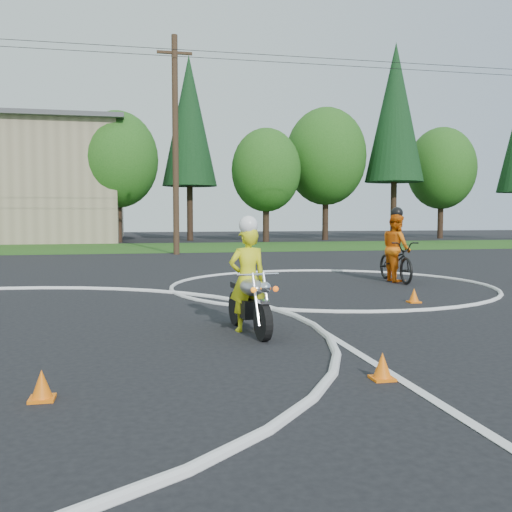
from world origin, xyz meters
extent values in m
cube|color=#1E4714|center=(0.00, 27.00, 0.01)|extent=(120.00, 10.00, 0.02)
torus|color=silver|center=(8.00, 8.00, 0.01)|extent=(8.10, 8.10, 0.10)
cylinder|color=black|center=(4.96, 2.15, 0.27)|extent=(0.18, 0.56, 0.55)
cylinder|color=black|center=(4.79, 3.42, 0.27)|extent=(0.18, 0.56, 0.55)
cube|color=black|center=(4.87, 2.83, 0.37)|extent=(0.32, 0.53, 0.27)
ellipsoid|color=#9D9EA2|center=(4.89, 2.65, 0.71)|extent=(0.40, 0.62, 0.26)
cube|color=black|center=(4.84, 3.10, 0.68)|extent=(0.31, 0.57, 0.09)
cylinder|color=white|center=(4.87, 2.21, 0.59)|extent=(0.08, 0.33, 0.74)
cylinder|color=white|center=(5.03, 2.23, 0.59)|extent=(0.08, 0.33, 0.74)
cube|color=silver|center=(4.96, 2.13, 0.57)|extent=(0.15, 0.22, 0.05)
cylinder|color=white|center=(4.93, 2.37, 0.93)|extent=(0.64, 0.11, 0.03)
sphere|color=silver|center=(4.97, 2.06, 0.78)|extent=(0.16, 0.16, 0.16)
sphere|color=orange|center=(4.81, 2.05, 0.75)|extent=(0.08, 0.08, 0.08)
sphere|color=#E14F0B|center=(5.13, 2.10, 0.75)|extent=(0.08, 0.08, 0.08)
cylinder|color=white|center=(4.97, 3.21, 0.27)|extent=(0.17, 0.73, 0.07)
imported|color=yellow|center=(4.88, 2.88, 0.81)|extent=(0.63, 0.46, 1.62)
sphere|color=white|center=(4.88, 2.84, 1.64)|extent=(0.29, 0.29, 0.29)
imported|color=black|center=(10.10, 8.64, 0.55)|extent=(0.82, 2.13, 1.11)
imported|color=orange|center=(10.10, 8.64, 0.92)|extent=(0.73, 0.92, 1.84)
sphere|color=black|center=(10.10, 8.64, 1.87)|extent=(0.32, 0.32, 0.32)
cone|color=orange|center=(5.81, 0.00, 0.15)|extent=(0.22, 0.22, 0.30)
cube|color=orange|center=(5.81, 0.00, 0.01)|extent=(0.24, 0.24, 0.03)
cone|color=orange|center=(2.30, 0.02, 0.15)|extent=(0.22, 0.22, 0.30)
cube|color=orange|center=(2.30, 0.02, 0.01)|extent=(0.24, 0.24, 0.03)
cone|color=orange|center=(8.78, 5.04, 0.15)|extent=(0.22, 0.22, 0.30)
cube|color=orange|center=(8.78, 5.04, 0.01)|extent=(0.24, 0.24, 0.03)
cylinder|color=#382619|center=(2.00, 34.00, 1.62)|extent=(0.44, 0.44, 3.24)
ellipsoid|color=#1E5116|center=(2.00, 34.00, 5.58)|extent=(5.40, 5.40, 6.48)
cylinder|color=#382619|center=(7.00, 36.00, 1.98)|extent=(0.44, 0.44, 3.96)
cone|color=black|center=(7.00, 36.00, 8.63)|extent=(3.96, 3.96, 9.35)
cylinder|color=#382619|center=(12.00, 33.00, 1.44)|extent=(0.44, 0.44, 2.88)
ellipsoid|color=#1E5116|center=(12.00, 33.00, 4.96)|extent=(4.80, 4.80, 5.76)
cylinder|color=#382619|center=(17.00, 35.00, 1.80)|extent=(0.44, 0.44, 3.60)
ellipsoid|color=#1E5116|center=(17.00, 35.00, 6.20)|extent=(6.00, 6.00, 7.20)
cylinder|color=#382619|center=(22.00, 34.00, 2.16)|extent=(0.44, 0.44, 4.32)
cone|color=black|center=(22.00, 34.00, 9.42)|extent=(4.32, 4.32, 10.20)
cylinder|color=#382619|center=(27.00, 36.00, 1.62)|extent=(0.44, 0.44, 3.24)
ellipsoid|color=#1E5116|center=(27.00, 36.00, 5.58)|extent=(5.40, 5.40, 6.48)
cylinder|color=#382619|center=(-2.00, 35.00, 1.44)|extent=(0.44, 0.44, 2.88)
ellipsoid|color=#1E5116|center=(-2.00, 35.00, 4.96)|extent=(4.80, 4.80, 5.76)
cylinder|color=#473321|center=(5.00, 21.00, 5.00)|extent=(0.28, 0.28, 10.00)
cube|color=#473321|center=(5.00, 21.00, 9.20)|extent=(1.60, 0.12, 0.12)
cylinder|color=black|center=(15.00, 20.45, 9.20)|extent=(20.00, 0.02, 0.02)
cylinder|color=black|center=(15.00, 21.55, 9.20)|extent=(20.00, 0.02, 0.02)
camera|label=1|loc=(3.22, -5.68, 1.78)|focal=40.00mm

